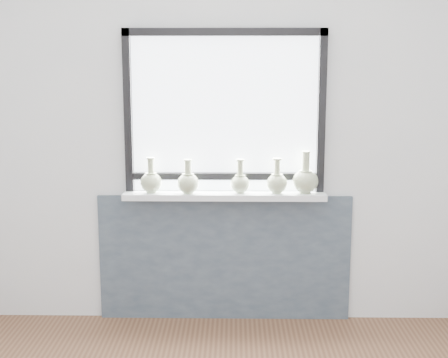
{
  "coord_description": "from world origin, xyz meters",
  "views": [
    {
      "loc": [
        0.07,
        -2.27,
        1.74
      ],
      "look_at": [
        0.0,
        1.55,
        1.02
      ],
      "focal_mm": 50.0,
      "sensor_mm": 36.0,
      "label": 1
    }
  ],
  "objects_px": {
    "vase_a": "(151,181)",
    "vase_e": "(305,180)",
    "vase_c": "(240,182)",
    "vase_b": "(188,182)",
    "vase_d": "(277,182)",
    "windowsill": "(224,195)"
  },
  "relations": [
    {
      "from": "vase_b",
      "to": "vase_e",
      "type": "distance_m",
      "value": 0.76
    },
    {
      "from": "vase_b",
      "to": "vase_d",
      "type": "height_order",
      "value": "vase_d"
    },
    {
      "from": "vase_c",
      "to": "vase_e",
      "type": "xyz_separation_m",
      "value": [
        0.42,
        0.0,
        0.02
      ]
    },
    {
      "from": "windowsill",
      "to": "vase_c",
      "type": "relative_size",
      "value": 5.95
    },
    {
      "from": "vase_a",
      "to": "vase_b",
      "type": "height_order",
      "value": "vase_a"
    },
    {
      "from": "windowsill",
      "to": "vase_d",
      "type": "distance_m",
      "value": 0.35
    },
    {
      "from": "vase_a",
      "to": "vase_d",
      "type": "height_order",
      "value": "vase_a"
    },
    {
      "from": "vase_b",
      "to": "vase_e",
      "type": "bearing_deg",
      "value": 1.79
    },
    {
      "from": "vase_b",
      "to": "vase_d",
      "type": "xyz_separation_m",
      "value": [
        0.58,
        0.02,
        -0.0
      ]
    },
    {
      "from": "vase_a",
      "to": "vase_e",
      "type": "xyz_separation_m",
      "value": [
        1.0,
        -0.0,
        0.01
      ]
    },
    {
      "from": "windowsill",
      "to": "vase_c",
      "type": "distance_m",
      "value": 0.14
    },
    {
      "from": "vase_d",
      "to": "vase_e",
      "type": "xyz_separation_m",
      "value": [
        0.18,
        0.01,
        0.01
      ]
    },
    {
      "from": "windowsill",
      "to": "vase_a",
      "type": "bearing_deg",
      "value": -179.39
    },
    {
      "from": "vase_a",
      "to": "vase_d",
      "type": "xyz_separation_m",
      "value": [
        0.82,
        -0.01,
        -0.0
      ]
    },
    {
      "from": "vase_b",
      "to": "vase_d",
      "type": "distance_m",
      "value": 0.58
    },
    {
      "from": "vase_c",
      "to": "vase_e",
      "type": "distance_m",
      "value": 0.42
    },
    {
      "from": "vase_c",
      "to": "vase_d",
      "type": "relative_size",
      "value": 0.96
    },
    {
      "from": "vase_b",
      "to": "vase_e",
      "type": "height_order",
      "value": "vase_e"
    },
    {
      "from": "windowsill",
      "to": "vase_a",
      "type": "height_order",
      "value": "vase_a"
    },
    {
      "from": "vase_b",
      "to": "vase_c",
      "type": "distance_m",
      "value": 0.34
    },
    {
      "from": "vase_c",
      "to": "vase_d",
      "type": "xyz_separation_m",
      "value": [
        0.24,
        -0.01,
        0.0
      ]
    },
    {
      "from": "vase_c",
      "to": "vase_d",
      "type": "distance_m",
      "value": 0.24
    }
  ]
}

